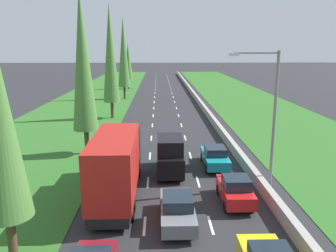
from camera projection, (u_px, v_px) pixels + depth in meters
The scene contains 16 objects.
ground_plane at pixel (164, 99), 62.14m from camera, with size 300.00×300.00×0.00m, color #28282B.
grass_verge_left at pixel (93, 100), 61.81m from camera, with size 14.00×140.00×0.04m, color #2D6623.
grass_verge_right at pixel (243, 99), 62.51m from camera, with size 14.00×140.00×0.04m, color #2D6623.
median_barrier at pixel (196, 97), 62.20m from camera, with size 0.44×120.00×0.85m, color #9E9B93.
lane_markings at pixel (164, 99), 62.14m from camera, with size 3.64×116.00×0.01m.
red_hatchback_right_lane at pixel (235, 190), 20.75m from camera, with size 1.74×3.90×1.72m.
teal_sedan_right_lane at pixel (215, 157), 27.13m from camera, with size 1.82×4.50×1.64m.
red_box_truck_left_lane at pixel (117, 164), 21.22m from camera, with size 2.46×9.40×4.18m.
grey_sedan_centre_lane at pixel (177, 209), 18.36m from camera, with size 1.82×4.50×1.64m.
black_van_centre_lane at pixel (170, 155), 25.56m from camera, with size 1.96×4.90×2.82m.
teal_hatchback_left_lane at pixel (128, 148), 29.34m from camera, with size 1.74×3.90×1.72m.
poplar_tree_second at pixel (83, 61), 28.82m from camera, with size 2.15×2.15×13.98m.
poplar_tree_third at pixel (110, 54), 44.05m from camera, with size 2.16×2.16×14.52m.
poplar_tree_fourth at pixel (123, 53), 61.07m from camera, with size 2.16×2.16×14.34m.
poplar_tree_fifth at pixel (128, 62), 76.32m from camera, with size 2.05×2.05×10.05m.
street_light_mast at pixel (270, 110), 22.18m from camera, with size 3.20×0.28×9.00m.
Camera 1 is at (-0.96, -1.64, 9.20)m, focal length 37.05 mm.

